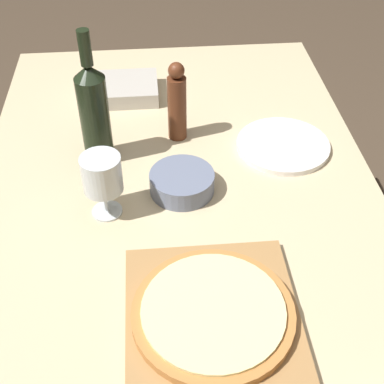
{
  "coord_description": "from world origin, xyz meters",
  "views": [
    {
      "loc": [
        -0.05,
        -0.78,
        1.56
      ],
      "look_at": [
        0.02,
        0.07,
        0.8
      ],
      "focal_mm": 50.0,
      "sensor_mm": 36.0,
      "label": 1
    }
  ],
  "objects_px": {
    "pizza": "(213,313)",
    "wine_glass": "(102,175)",
    "wine_bottle": "(94,111)",
    "pepper_mill": "(177,103)",
    "small_bowl": "(182,182)"
  },
  "relations": [
    {
      "from": "wine_bottle",
      "to": "pepper_mill",
      "type": "distance_m",
      "value": 0.21
    },
    {
      "from": "wine_bottle",
      "to": "wine_glass",
      "type": "distance_m",
      "value": 0.2
    },
    {
      "from": "pepper_mill",
      "to": "small_bowl",
      "type": "relative_size",
      "value": 1.42
    },
    {
      "from": "pizza",
      "to": "wine_glass",
      "type": "relative_size",
      "value": 1.94
    },
    {
      "from": "pepper_mill",
      "to": "small_bowl",
      "type": "bearing_deg",
      "value": -91.18
    },
    {
      "from": "pizza",
      "to": "wine_glass",
      "type": "bearing_deg",
      "value": 122.76
    },
    {
      "from": "pizza",
      "to": "wine_bottle",
      "type": "xyz_separation_m",
      "value": [
        -0.22,
        0.51,
        0.11
      ]
    },
    {
      "from": "pepper_mill",
      "to": "wine_glass",
      "type": "height_order",
      "value": "pepper_mill"
    },
    {
      "from": "pizza",
      "to": "small_bowl",
      "type": "distance_m",
      "value": 0.37
    },
    {
      "from": "small_bowl",
      "to": "pizza",
      "type": "bearing_deg",
      "value": -85.63
    },
    {
      "from": "pizza",
      "to": "wine_glass",
      "type": "xyz_separation_m",
      "value": [
        -0.2,
        0.31,
        0.08
      ]
    },
    {
      "from": "pizza",
      "to": "pepper_mill",
      "type": "distance_m",
      "value": 0.59
    },
    {
      "from": "pizza",
      "to": "wine_bottle",
      "type": "height_order",
      "value": "wine_bottle"
    },
    {
      "from": "pizza",
      "to": "wine_bottle",
      "type": "relative_size",
      "value": 0.87
    },
    {
      "from": "small_bowl",
      "to": "wine_bottle",
      "type": "bearing_deg",
      "value": 143.53
    }
  ]
}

